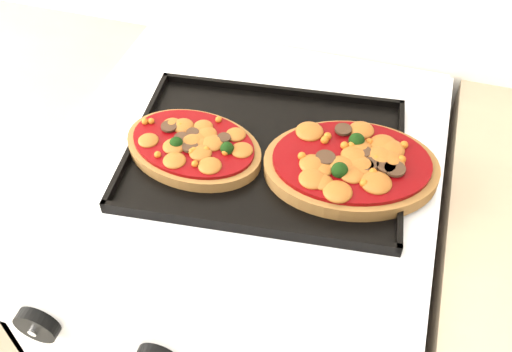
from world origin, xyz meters
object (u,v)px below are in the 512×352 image
(baking_tray, at_px, (266,152))
(pizza_right, at_px, (351,164))
(pizza_left, at_px, (193,146))
(stove, at_px, (248,304))

(baking_tray, height_order, pizza_right, pizza_right)
(baking_tray, distance_m, pizza_left, 0.11)
(stove, distance_m, pizza_right, 0.51)
(stove, xyz_separation_m, baking_tray, (0.03, -0.00, 0.47))
(pizza_right, bearing_deg, baking_tray, 177.96)
(pizza_left, bearing_deg, baking_tray, 16.82)
(pizza_left, bearing_deg, pizza_right, 6.52)
(stove, height_order, pizza_left, pizza_left)
(stove, bearing_deg, baking_tray, -5.52)
(stove, height_order, baking_tray, baking_tray)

